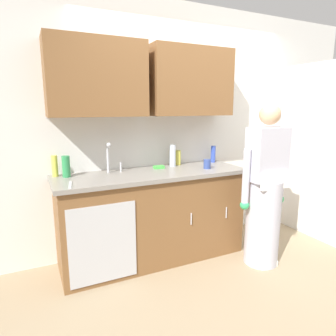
# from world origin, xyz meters

# --- Properties ---
(ground_plane) EXTENTS (9.00, 9.00, 0.00)m
(ground_plane) POSITION_xyz_m (0.00, 0.00, 0.00)
(ground_plane) COLOR #998466
(kitchen_wall_with_uppers) EXTENTS (4.80, 0.44, 2.70)m
(kitchen_wall_with_uppers) POSITION_xyz_m (-0.14, 0.99, 1.48)
(kitchen_wall_with_uppers) COLOR silver
(kitchen_wall_with_uppers) RESTS_ON ground
(closet_door_panel) EXTENTS (0.04, 1.10, 2.10)m
(closet_door_panel) POSITION_xyz_m (1.45, 0.40, 1.05)
(closet_door_panel) COLOR silver
(closet_door_panel) RESTS_ON ground
(counter_cabinet) EXTENTS (1.90, 0.62, 0.90)m
(counter_cabinet) POSITION_xyz_m (-0.55, 0.70, 0.45)
(counter_cabinet) COLOR brown
(counter_cabinet) RESTS_ON ground
(countertop) EXTENTS (1.96, 0.66, 0.04)m
(countertop) POSITION_xyz_m (-0.55, 0.70, 0.92)
(countertop) COLOR gray
(countertop) RESTS_ON counter_cabinet
(sink) EXTENTS (0.50, 0.36, 0.35)m
(sink) POSITION_xyz_m (-0.93, 0.71, 0.93)
(sink) COLOR #B7BABF
(sink) RESTS_ON counter_cabinet
(person_at_sink) EXTENTS (0.55, 0.34, 1.62)m
(person_at_sink) POSITION_xyz_m (0.42, 0.12, 0.69)
(person_at_sink) COLOR white
(person_at_sink) RESTS_ON ground
(bottle_dish_liquid) EXTENTS (0.06, 0.06, 0.17)m
(bottle_dish_liquid) POSITION_xyz_m (-0.14, 0.92, 1.02)
(bottle_dish_liquid) COLOR #D8D14C
(bottle_dish_liquid) RESTS_ON countertop
(bottle_soap) EXTENTS (0.07, 0.07, 0.20)m
(bottle_soap) POSITION_xyz_m (-1.37, 0.84, 1.04)
(bottle_soap) COLOR #2D8C4C
(bottle_soap) RESTS_ON countertop
(bottle_cleaner_spray) EXTENTS (0.06, 0.06, 0.20)m
(bottle_cleaner_spray) POSITION_xyz_m (0.32, 0.90, 1.04)
(bottle_cleaner_spray) COLOR #334CB2
(bottle_cleaner_spray) RESTS_ON countertop
(bottle_water_tall) EXTENTS (0.06, 0.06, 0.20)m
(bottle_water_tall) POSITION_xyz_m (-1.46, 0.91, 1.04)
(bottle_water_tall) COLOR #D8D14C
(bottle_water_tall) RESTS_ON countertop
(bottle_water_short) EXTENTS (0.07, 0.07, 0.24)m
(bottle_water_short) POSITION_xyz_m (-0.23, 0.88, 1.06)
(bottle_water_short) COLOR silver
(bottle_water_short) RESTS_ON countertop
(cup_by_sink) EXTENTS (0.08, 0.08, 0.10)m
(cup_by_sink) POSITION_xyz_m (0.05, 0.61, 0.99)
(cup_by_sink) COLOR #33478C
(cup_by_sink) RESTS_ON countertop
(knife_on_counter) EXTENTS (0.06, 0.24, 0.01)m
(knife_on_counter) POSITION_xyz_m (-1.38, 0.52, 0.94)
(knife_on_counter) COLOR silver
(knife_on_counter) RESTS_ON countertop
(sponge) EXTENTS (0.11, 0.07, 0.03)m
(sponge) POSITION_xyz_m (-0.42, 0.84, 0.96)
(sponge) COLOR #4CBF4C
(sponge) RESTS_ON countertop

